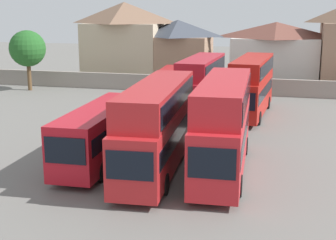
{
  "coord_description": "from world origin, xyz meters",
  "views": [
    {
      "loc": [
        7.24,
        -25.41,
        9.06
      ],
      "look_at": [
        0.0,
        3.0,
        2.14
      ],
      "focal_mm": 51.29,
      "sensor_mm": 36.0,
      "label": 1
    }
  ],
  "objects_px": {
    "bus_4": "(170,89)",
    "tree_left_of_lot": "(27,49)",
    "house_terrace_left": "(125,41)",
    "bus_2": "(157,122)",
    "house_terrace_centre": "(178,51)",
    "bus_5": "(201,82)",
    "bus_3": "(224,121)",
    "house_terrace_right": "(275,54)",
    "bus_1": "(101,131)",
    "bus_6": "(252,83)"
  },
  "relations": [
    {
      "from": "bus_3",
      "to": "house_terrace_left",
      "type": "relative_size",
      "value": 1.18
    },
    {
      "from": "house_terrace_centre",
      "to": "tree_left_of_lot",
      "type": "height_order",
      "value": "house_terrace_centre"
    },
    {
      "from": "house_terrace_right",
      "to": "bus_3",
      "type": "bearing_deg",
      "value": -92.95
    },
    {
      "from": "bus_5",
      "to": "house_terrace_centre",
      "type": "height_order",
      "value": "house_terrace_centre"
    },
    {
      "from": "bus_4",
      "to": "house_terrace_centre",
      "type": "distance_m",
      "value": 16.66
    },
    {
      "from": "bus_2",
      "to": "bus_5",
      "type": "height_order",
      "value": "bus_2"
    },
    {
      "from": "bus_2",
      "to": "house_terrace_centre",
      "type": "distance_m",
      "value": 32.06
    },
    {
      "from": "bus_1",
      "to": "bus_5",
      "type": "height_order",
      "value": "bus_5"
    },
    {
      "from": "bus_1",
      "to": "bus_3",
      "type": "bearing_deg",
      "value": 89.84
    },
    {
      "from": "bus_4",
      "to": "bus_2",
      "type": "bearing_deg",
      "value": 7.19
    },
    {
      "from": "bus_3",
      "to": "bus_6",
      "type": "xyz_separation_m",
      "value": [
        0.33,
        14.99,
        -0.16
      ]
    },
    {
      "from": "tree_left_of_lot",
      "to": "house_terrace_centre",
      "type": "bearing_deg",
      "value": 31.84
    },
    {
      "from": "bus_6",
      "to": "bus_2",
      "type": "bearing_deg",
      "value": -10.97
    },
    {
      "from": "bus_4",
      "to": "tree_left_of_lot",
      "type": "relative_size",
      "value": 1.63
    },
    {
      "from": "bus_3",
      "to": "bus_5",
      "type": "distance_m",
      "value": 15.25
    },
    {
      "from": "bus_1",
      "to": "bus_3",
      "type": "height_order",
      "value": "bus_3"
    },
    {
      "from": "bus_1",
      "to": "house_terrace_left",
      "type": "distance_m",
      "value": 32.91
    },
    {
      "from": "bus_1",
      "to": "house_terrace_left",
      "type": "relative_size",
      "value": 1.04
    },
    {
      "from": "bus_3",
      "to": "bus_5",
      "type": "xyz_separation_m",
      "value": [
        -3.98,
        14.72,
        -0.19
      ]
    },
    {
      "from": "bus_1",
      "to": "bus_3",
      "type": "relative_size",
      "value": 0.89
    },
    {
      "from": "house_terrace_left",
      "to": "tree_left_of_lot",
      "type": "distance_m",
      "value": 12.36
    },
    {
      "from": "bus_4",
      "to": "bus_3",
      "type": "bearing_deg",
      "value": 20.45
    },
    {
      "from": "house_terrace_centre",
      "to": "bus_1",
      "type": "bearing_deg",
      "value": -85.23
    },
    {
      "from": "bus_3",
      "to": "house_terrace_centre",
      "type": "distance_m",
      "value": 32.44
    },
    {
      "from": "bus_4",
      "to": "house_terrace_centre",
      "type": "height_order",
      "value": "house_terrace_centre"
    },
    {
      "from": "bus_2",
      "to": "bus_5",
      "type": "distance_m",
      "value": 15.27
    },
    {
      "from": "bus_5",
      "to": "tree_left_of_lot",
      "type": "bearing_deg",
      "value": -107.55
    },
    {
      "from": "house_terrace_centre",
      "to": "tree_left_of_lot",
      "type": "relative_size",
      "value": 1.2
    },
    {
      "from": "bus_6",
      "to": "house_terrace_left",
      "type": "height_order",
      "value": "house_terrace_left"
    },
    {
      "from": "bus_2",
      "to": "house_terrace_centre",
      "type": "xyz_separation_m",
      "value": [
        -6.16,
        31.45,
        1.09
      ]
    },
    {
      "from": "bus_3",
      "to": "bus_5",
      "type": "height_order",
      "value": "bus_3"
    },
    {
      "from": "bus_5",
      "to": "house_terrace_right",
      "type": "distance_m",
      "value": 17.81
    },
    {
      "from": "bus_6",
      "to": "house_terrace_right",
      "type": "xyz_separation_m",
      "value": [
        1.3,
        16.61,
        1.01
      ]
    },
    {
      "from": "house_terrace_centre",
      "to": "house_terrace_right",
      "type": "relative_size",
      "value": 0.77
    },
    {
      "from": "bus_5",
      "to": "house_terrace_right",
      "type": "xyz_separation_m",
      "value": [
        5.6,
        16.88,
        1.04
      ]
    },
    {
      "from": "bus_1",
      "to": "bus_3",
      "type": "xyz_separation_m",
      "value": [
        7.22,
        0.22,
        1.01
      ]
    },
    {
      "from": "bus_2",
      "to": "bus_3",
      "type": "xyz_separation_m",
      "value": [
        3.66,
        0.54,
        0.14
      ]
    },
    {
      "from": "bus_2",
      "to": "bus_5",
      "type": "bearing_deg",
      "value": 177.31
    },
    {
      "from": "bus_6",
      "to": "house_terrace_left",
      "type": "bearing_deg",
      "value": -130.14
    },
    {
      "from": "bus_6",
      "to": "house_terrace_centre",
      "type": "height_order",
      "value": "house_terrace_centre"
    },
    {
      "from": "bus_4",
      "to": "bus_5",
      "type": "relative_size",
      "value": 1.04
    },
    {
      "from": "bus_3",
      "to": "bus_4",
      "type": "relative_size",
      "value": 1.06
    },
    {
      "from": "house_terrace_right",
      "to": "tree_left_of_lot",
      "type": "xyz_separation_m",
      "value": [
        -26.25,
        -9.89,
        0.83
      ]
    },
    {
      "from": "bus_5",
      "to": "tree_left_of_lot",
      "type": "distance_m",
      "value": 21.88
    },
    {
      "from": "bus_2",
      "to": "house_terrace_right",
      "type": "height_order",
      "value": "house_terrace_right"
    },
    {
      "from": "bus_6",
      "to": "house_terrace_left",
      "type": "xyz_separation_m",
      "value": [
        -16.99,
        16.17,
        2.17
      ]
    },
    {
      "from": "bus_3",
      "to": "house_terrace_centre",
      "type": "relative_size",
      "value": 1.44
    },
    {
      "from": "bus_4",
      "to": "house_terrace_right",
      "type": "relative_size",
      "value": 1.05
    },
    {
      "from": "bus_4",
      "to": "house_terrace_left",
      "type": "height_order",
      "value": "house_terrace_left"
    },
    {
      "from": "bus_4",
      "to": "bus_5",
      "type": "height_order",
      "value": "bus_5"
    }
  ]
}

